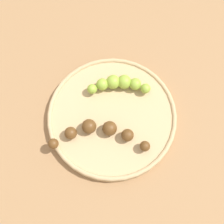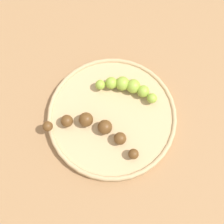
% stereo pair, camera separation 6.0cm
% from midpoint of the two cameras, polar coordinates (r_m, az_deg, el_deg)
% --- Properties ---
extents(ground_plane, '(2.40, 2.40, 0.00)m').
position_cam_midpoint_polar(ground_plane, '(0.64, -2.68, -1.55)').
color(ground_plane, '#936D47').
extents(fruit_bowl, '(0.28, 0.28, 0.02)m').
position_cam_midpoint_polar(fruit_bowl, '(0.62, -2.73, -1.19)').
color(fruit_bowl, tan).
rests_on(fruit_bowl, ground_plane).
extents(banana_green, '(0.12, 0.08, 0.03)m').
position_cam_midpoint_polar(banana_green, '(0.63, -1.35, 5.36)').
color(banana_green, '#8CAD38').
rests_on(banana_green, fruit_bowl).
extents(banana_overripe, '(0.18, 0.13, 0.03)m').
position_cam_midpoint_polar(banana_overripe, '(0.59, -5.42, -4.61)').
color(banana_overripe, '#593819').
rests_on(banana_overripe, fruit_bowl).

